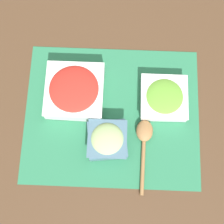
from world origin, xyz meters
TOP-DOWN VIEW (x-y plane):
  - ground_plane at (0.00, 0.00)m, footprint 3.00×3.00m
  - placemat at (0.00, 0.00)m, footprint 0.55×0.45m
  - cucumber_bowl at (-0.01, -0.09)m, footprint 0.13×0.13m
  - lettuce_bowl at (0.16, 0.05)m, footprint 0.14×0.14m
  - tomato_bowl at (-0.12, 0.06)m, footprint 0.18×0.18m
  - wooden_spoon at (0.10, -0.07)m, footprint 0.05×0.23m

SIDE VIEW (x-z plane):
  - ground_plane at x=0.00m, z-range 0.00..0.00m
  - placemat at x=0.00m, z-range 0.00..0.00m
  - wooden_spoon at x=0.10m, z-range 0.00..0.03m
  - lettuce_bowl at x=0.16m, z-range 0.00..0.05m
  - cucumber_bowl at x=-0.01m, z-range 0.00..0.07m
  - tomato_bowl at x=-0.12m, z-range 0.01..0.07m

